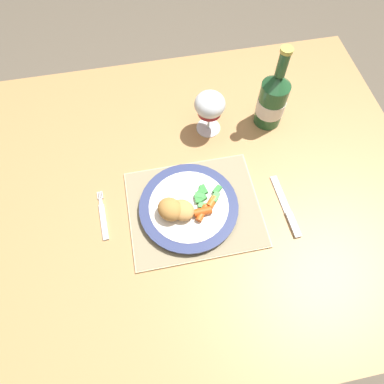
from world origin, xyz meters
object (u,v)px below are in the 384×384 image
(dinner_plate, at_px, (189,207))
(bottle, at_px, (272,99))
(dining_table, at_px, (179,204))
(table_knife, at_px, (288,211))
(wine_glass, at_px, (210,106))
(fork, at_px, (103,218))

(dinner_plate, relative_size, bottle, 0.99)
(dining_table, distance_m, table_knife, 0.30)
(dining_table, xyz_separation_m, table_knife, (0.27, -0.11, 0.09))
(dining_table, distance_m, bottle, 0.40)
(dining_table, xyz_separation_m, wine_glass, (0.13, 0.19, 0.18))
(dinner_plate, relative_size, fork, 1.81)
(dining_table, relative_size, fork, 9.51)
(wine_glass, bearing_deg, fork, -144.29)
(fork, distance_m, bottle, 0.56)
(dining_table, xyz_separation_m, dinner_plate, (0.02, -0.06, 0.10))
(dinner_plate, relative_size, wine_glass, 1.87)
(wine_glass, distance_m, bottle, 0.18)
(dining_table, distance_m, fork, 0.22)
(dining_table, bearing_deg, fork, -167.79)
(dinner_plate, xyz_separation_m, fork, (-0.22, 0.02, -0.01))
(bottle, bearing_deg, fork, -155.39)
(fork, bearing_deg, bottle, 24.61)
(bottle, bearing_deg, wine_glass, 178.94)
(dining_table, xyz_separation_m, fork, (-0.20, -0.04, 0.08))
(dining_table, height_order, fork, fork)
(table_knife, bearing_deg, dining_table, 156.95)
(dining_table, relative_size, bottle, 5.18)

